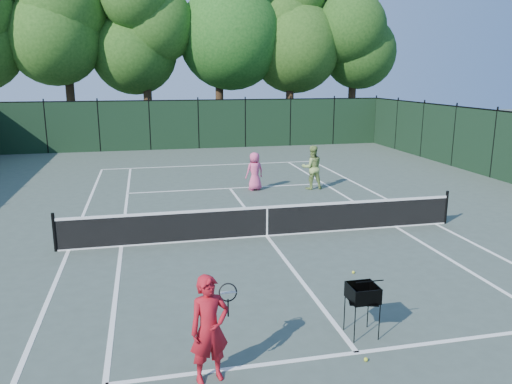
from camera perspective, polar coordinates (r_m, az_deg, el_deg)
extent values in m
plane|color=#404E45|center=(14.60, 1.25, -5.07)|extent=(90.00, 90.00, 0.00)
cube|color=white|center=(14.38, -20.63, -6.25)|extent=(0.10, 23.77, 0.01)
cube|color=white|center=(16.73, 19.85, -3.46)|extent=(0.10, 23.77, 0.01)
cube|color=white|center=(14.24, -15.14, -6.03)|extent=(0.10, 23.77, 0.01)
cube|color=white|center=(16.05, 15.70, -3.86)|extent=(0.10, 23.77, 0.01)
cube|color=white|center=(25.96, -5.04, 3.08)|extent=(10.97, 0.10, 0.01)
cube|color=white|center=(9.06, 11.46, -17.55)|extent=(8.23, 0.10, 0.01)
cube|color=white|center=(20.65, -3.00, 0.43)|extent=(8.23, 0.10, 0.01)
cube|color=white|center=(14.60, 1.25, -5.06)|extent=(0.10, 12.80, 0.01)
cube|color=black|center=(14.46, 1.26, -3.36)|extent=(11.60, 0.03, 0.85)
cube|color=white|center=(14.35, 1.27, -1.75)|extent=(11.60, 0.05, 0.07)
cube|color=white|center=(14.60, 1.25, -5.00)|extent=(11.60, 0.05, 0.04)
cube|color=white|center=(14.46, 1.26, -3.36)|extent=(0.05, 0.04, 0.91)
cylinder|color=black|center=(14.27, -22.05, -4.29)|extent=(0.09, 0.09, 1.06)
cylinder|color=black|center=(16.76, 20.90, -1.65)|extent=(0.09, 0.09, 1.06)
cube|color=black|center=(31.78, -6.59, 7.65)|extent=(24.00, 0.05, 3.00)
cylinder|color=black|center=(35.82, -20.33, 9.00)|extent=(0.56, 0.56, 4.80)
ellipsoid|color=#214A15|center=(35.98, -21.19, 19.04)|extent=(6.80, 6.80, 10.54)
cylinder|color=black|center=(35.33, -12.20, 9.07)|extent=(0.56, 0.56, 4.30)
ellipsoid|color=#1F4914|center=(35.39, -12.66, 18.14)|extent=(6.00, 6.00, 9.30)
cylinder|color=black|center=(36.20, -4.18, 9.98)|extent=(0.56, 0.56, 5.00)
ellipsoid|color=#174915|center=(36.41, -4.37, 20.28)|extent=(7.00, 7.00, 10.85)
cylinder|color=black|center=(36.61, 3.86, 9.71)|extent=(0.56, 0.56, 4.60)
ellipsoid|color=#214814|center=(36.71, 4.01, 18.88)|extent=(6.20, 6.20, 9.61)
cylinder|color=black|center=(38.79, 10.85, 9.56)|extent=(0.56, 0.56, 4.40)
ellipsoid|color=#193F12|center=(38.84, 11.22, 17.73)|extent=(5.80, 5.80, 8.99)
imported|color=#AE1320|center=(7.85, -5.35, -15.32)|extent=(0.70, 0.54, 1.71)
cylinder|color=black|center=(8.24, -3.20, -13.08)|extent=(0.03, 0.03, 0.30)
torus|color=black|center=(8.12, -3.23, -11.38)|extent=(0.30, 0.10, 0.30)
imported|color=#E65186|center=(20.17, -0.15, 2.38)|extent=(0.86, 0.68, 1.55)
imported|color=#8EAE57|center=(20.49, 6.43, 2.82)|extent=(0.88, 0.70, 1.79)
cylinder|color=black|center=(9.18, 11.22, -14.69)|extent=(0.02, 0.02, 0.68)
cylinder|color=black|center=(9.36, 13.91, -14.24)|extent=(0.02, 0.02, 0.68)
cylinder|color=black|center=(9.55, 10.07, -13.45)|extent=(0.02, 0.02, 0.68)
cylinder|color=black|center=(9.73, 12.67, -13.06)|extent=(0.02, 0.02, 0.68)
cube|color=black|center=(9.24, 12.11, -11.18)|extent=(0.63, 0.63, 0.29)
sphere|color=yellow|center=(9.28, 12.09, -11.66)|extent=(0.07, 0.07, 0.07)
sphere|color=yellow|center=(9.28, 12.09, -11.66)|extent=(0.07, 0.07, 0.07)
sphere|color=yellow|center=(9.28, 12.09, -11.66)|extent=(0.07, 0.07, 0.07)
sphere|color=yellow|center=(9.28, 12.09, -11.66)|extent=(0.07, 0.07, 0.07)
sphere|color=yellow|center=(9.28, 12.09, -11.66)|extent=(0.07, 0.07, 0.07)
sphere|color=yellow|center=(9.28, 12.09, -11.66)|extent=(0.07, 0.07, 0.07)
sphere|color=yellow|center=(9.28, 12.09, -11.66)|extent=(0.07, 0.07, 0.07)
sphere|color=yellow|center=(9.28, 12.09, -11.66)|extent=(0.07, 0.07, 0.07)
sphere|color=yellow|center=(9.28, 12.09, -11.66)|extent=(0.07, 0.07, 0.07)
sphere|color=yellow|center=(9.28, 12.09, -11.66)|extent=(0.07, 0.07, 0.07)
sphere|color=yellow|center=(9.28, 12.09, -11.66)|extent=(0.07, 0.07, 0.07)
sphere|color=yellow|center=(9.28, 12.09, -11.66)|extent=(0.07, 0.07, 0.07)
sphere|color=yellow|center=(9.28, 12.09, -11.66)|extent=(0.07, 0.07, 0.07)
sphere|color=#BED12A|center=(8.85, 12.45, -18.18)|extent=(0.07, 0.07, 0.07)
sphere|color=yellow|center=(12.19, 11.06, -8.98)|extent=(0.07, 0.07, 0.07)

